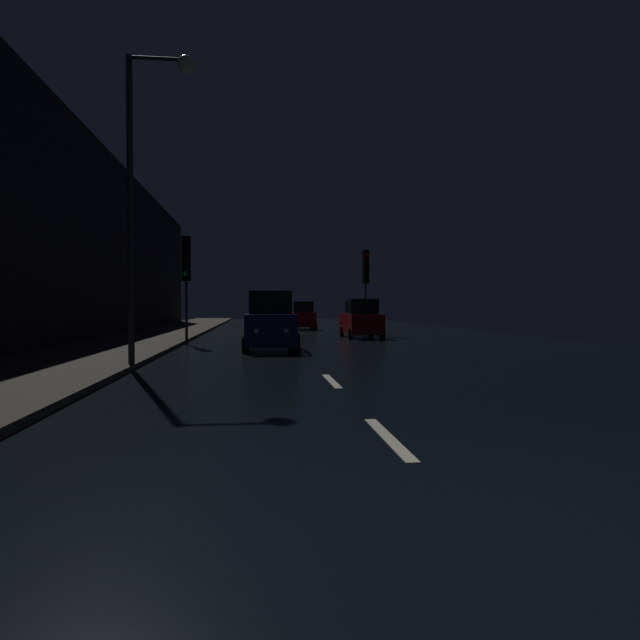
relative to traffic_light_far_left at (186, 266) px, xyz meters
The scene contains 10 objects.
ground 7.02m from the traffic_light_far_left, 42.17° to the left, with size 26.15×84.00×0.02m, color black.
sidewalk_left 5.74m from the traffic_light_far_left, 118.97° to the left, with size 4.40×84.00×0.15m, color #38332B.
building_facade_left 5.15m from the traffic_light_far_left, behind, with size 0.80×63.00×9.58m, color black.
lane_centerline 12.85m from the traffic_light_far_left, 68.36° to the right, with size 0.16×14.43×0.01m.
traffic_light_far_left is the anchor object (origin of this frame).
traffic_light_far_right 11.61m from the traffic_light_far_left, 37.90° to the left, with size 0.37×0.48×4.83m.
streetlamp_overhead 9.66m from the traffic_light_far_left, 88.60° to the right, with size 1.70×0.44×8.00m.
car_approaching_headlights 5.21m from the traffic_light_far_left, 42.06° to the right, with size 2.01×4.34×2.19m.
car_parked_right_far 9.70m from the traffic_light_far_left, 27.21° to the left, with size 1.84×3.98×2.00m.
car_distant_taillights 16.38m from the traffic_light_far_left, 67.59° to the left, with size 1.79×3.88×1.95m.
Camera 1 is at (-1.60, -3.61, 1.62)m, focal length 31.07 mm.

